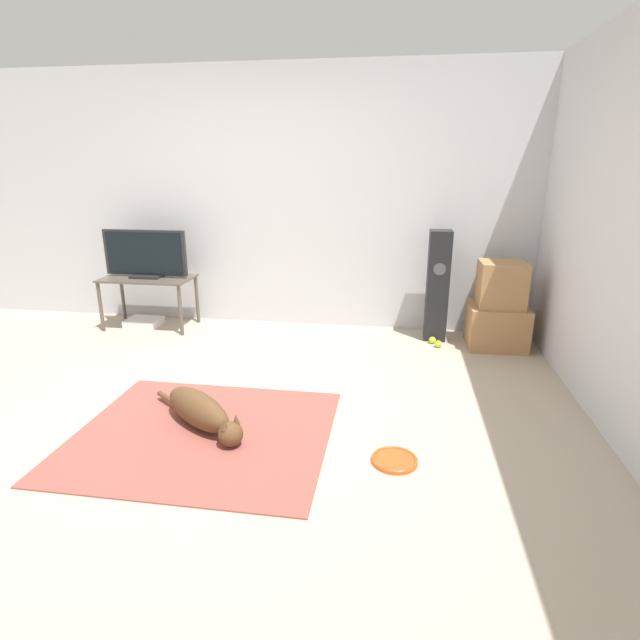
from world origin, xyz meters
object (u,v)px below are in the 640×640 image
tennis_ball_by_boxes (438,344)px  dog (201,411)px  frisbee (394,460)px  cardboard_box_upper (502,285)px  floor_speaker (437,286)px  tv_stand (148,284)px  game_console (144,322)px  tennis_ball_near_speaker (432,340)px  cardboard_box_lower (497,326)px  tv (145,254)px

tennis_ball_by_boxes → dog: bearing=-132.6°
frisbee → tennis_ball_by_boxes: 1.98m
frisbee → cardboard_box_upper: bearing=66.1°
cardboard_box_upper → tennis_ball_by_boxes: 0.78m
frisbee → floor_speaker: floor_speaker is taller
tv_stand → game_console: (-0.10, 0.01, -0.42)m
frisbee → tennis_ball_near_speaker: (0.33, 2.04, 0.02)m
tv_stand → game_console: 0.43m
tennis_ball_near_speaker → cardboard_box_lower: bearing=1.8°
floor_speaker → tennis_ball_by_boxes: 0.55m
floor_speaker → tv: (-2.90, -0.06, 0.24)m
tv → floor_speaker: bearing=1.3°
frisbee → tennis_ball_near_speaker: bearing=80.8°
tv → tennis_ball_near_speaker: size_ratio=13.04×
tv → frisbee: bearing=-39.9°
dog → cardboard_box_lower: bearing=41.1°
cardboard_box_upper → floor_speaker: size_ratio=0.39×
dog → floor_speaker: floor_speaker is taller
tennis_ball_by_boxes → game_console: game_console is taller
cardboard_box_lower → frisbee: bearing=-113.7°
tennis_ball_near_speaker → game_console: 2.97m
floor_speaker → tv_stand: bearing=-178.7°
cardboard_box_lower → tv_stand: (-3.45, 0.06, 0.26)m
cardboard_box_lower → tennis_ball_near_speaker: bearing=-178.2°
tv → game_console: tv is taller
tv_stand → tennis_ball_by_boxes: bearing=-3.5°
tv → tennis_ball_near_speaker: tv is taller
dog → tv: size_ratio=0.92×
floor_speaker → tv_stand: size_ratio=1.16×
cardboard_box_upper → tv_stand: cardboard_box_upper is taller
cardboard_box_upper → floor_speaker: bearing=164.8°
floor_speaker → tennis_ball_by_boxes: floor_speaker is taller
cardboard_box_lower → game_console: cardboard_box_lower is taller
frisbee → floor_speaker: 2.28m
cardboard_box_upper → tv: tv is taller
cardboard_box_upper → tennis_ball_near_speaker: 0.80m
floor_speaker → game_console: 3.04m
floor_speaker → tennis_ball_near_speaker: 0.51m
tennis_ball_near_speaker → frisbee: bearing=-99.2°
dog → cardboard_box_upper: bearing=40.9°
dog → tennis_ball_by_boxes: size_ratio=12.03×
dog → cardboard_box_lower: cardboard_box_lower is taller
frisbee → game_console: (-2.64, 2.14, 0.03)m
tennis_ball_by_boxes → frisbee: bearing=-101.0°
floor_speaker → tv: size_ratio=1.22×
tv_stand → cardboard_box_lower: bearing=-1.0°
cardboard_box_lower → tv_stand: tv_stand is taller
cardboard_box_upper → tennis_ball_near_speaker: cardboard_box_upper is taller
dog → cardboard_box_upper: 2.86m
tv → tennis_ball_by_boxes: 3.02m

